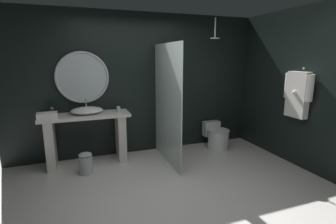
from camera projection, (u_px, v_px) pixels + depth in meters
name	position (u px, v px, depth m)	size (l,w,h in m)	color
ground_plane	(177.00, 199.00, 3.28)	(5.76, 5.76, 0.00)	silver
back_wall_panel	(140.00, 84.00, 4.75)	(4.80, 0.10, 2.60)	black
side_wall_right	(284.00, 86.00, 4.48)	(0.10, 2.47, 2.60)	black
vanity_counter	(87.00, 134.00, 4.27)	(1.45, 0.50, 0.87)	silver
vessel_sink	(87.00, 110.00, 4.23)	(0.53, 0.43, 0.23)	white
tumbler_cup	(119.00, 109.00, 4.37)	(0.06, 0.06, 0.10)	silver
soap_dispenser	(52.00, 112.00, 4.06)	(0.07, 0.07, 0.15)	#3D3323
round_wall_mirror	(82.00, 78.00, 4.29)	(0.89, 0.04, 0.89)	#B7B7BC
shower_glass_panel	(167.00, 105.00, 4.27)	(0.02, 1.28, 2.03)	silver
rain_shower_head	(215.00, 36.00, 4.58)	(0.18, 0.18, 0.37)	#B7B7BC
hanging_bathrobe	(298.00, 93.00, 4.04)	(0.20, 0.53, 0.81)	#B7B7BC
toilet	(217.00, 137.00, 5.09)	(0.43, 0.61, 0.50)	white
waste_bin	(86.00, 163.00, 3.96)	(0.20, 0.20, 0.35)	#B7B7BC
folded_hand_towel	(47.00, 116.00, 3.87)	(0.29, 0.19, 0.10)	silver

